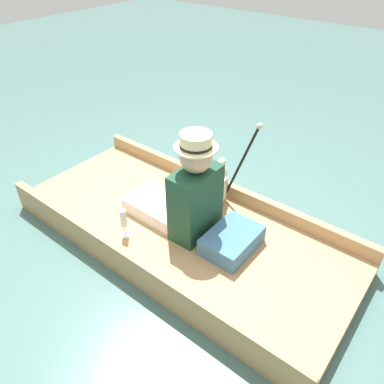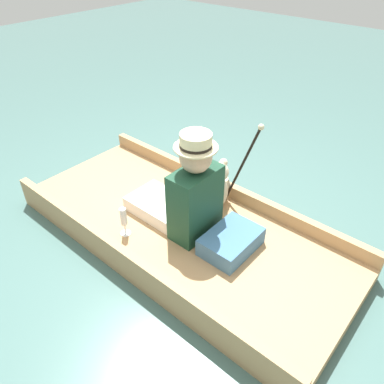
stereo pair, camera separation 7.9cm
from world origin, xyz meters
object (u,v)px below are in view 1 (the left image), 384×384
object	(u,v)px
seated_person	(186,195)
wine_glass	(124,220)
teddy_bear	(216,185)
walking_cane	(244,158)

from	to	relation	value
seated_person	wine_glass	bearing A→B (deg)	146.96
teddy_bear	seated_person	bearing A→B (deg)	176.79
teddy_bear	wine_glass	distance (m)	0.76
seated_person	teddy_bear	xyz separation A→B (m)	(0.35, -0.02, -0.10)
teddy_bear	wine_glass	world-z (taller)	teddy_bear
seated_person	wine_glass	distance (m)	0.48
teddy_bear	wine_glass	xyz separation A→B (m)	(-0.70, 0.30, -0.05)
wine_glass	walking_cane	world-z (taller)	walking_cane
wine_glass	walking_cane	size ratio (longest dim) A/B	0.30
wine_glass	walking_cane	xyz separation A→B (m)	(0.81, -0.46, 0.30)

